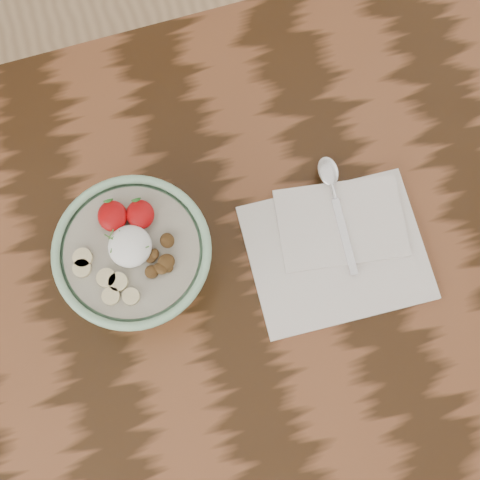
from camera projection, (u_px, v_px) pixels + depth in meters
The scene contains 4 objects.
table at pixel (224, 299), 106.00cm from camera, with size 160.00×90.00×75.00cm.
breakfast_bowl at pixel (136, 258), 90.89cm from camera, with size 20.95×20.95×13.96cm.
napkin at pixel (337, 246), 97.97cm from camera, with size 26.24×22.34×1.56cm.
spoon at pixel (332, 187), 98.93cm from camera, with size 3.66×18.56×0.97cm.
Camera 1 is at (-2.73, -17.96, 170.59)cm, focal length 50.00 mm.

